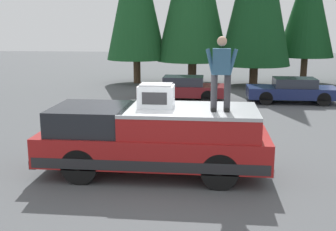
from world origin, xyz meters
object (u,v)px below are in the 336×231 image
at_px(pickup_truck, 154,139).
at_px(parked_car_maroon, 182,88).
at_px(parked_car_navy, 292,90).
at_px(compressor_unit, 156,95).
at_px(person_on_truck_bed, 221,72).

distance_m(pickup_truck, parked_car_maroon, 10.06).
bearing_deg(parked_car_navy, parked_car_maroon, 89.07).
height_order(pickup_truck, parked_car_navy, pickup_truck).
distance_m(parked_car_navy, parked_car_maroon, 5.17).
bearing_deg(compressor_unit, pickup_truck, 151.48).
relative_size(compressor_unit, parked_car_navy, 0.20).
height_order(compressor_unit, parked_car_navy, compressor_unit).
bearing_deg(person_on_truck_bed, compressor_unit, 77.84).
bearing_deg(parked_car_maroon, compressor_unit, -179.53).
height_order(parked_car_navy, parked_car_maroon, same).
height_order(pickup_truck, person_on_truck_bed, person_on_truck_bed).
xyz_separation_m(compressor_unit, parked_car_navy, (9.89, -5.09, -1.35)).
xyz_separation_m(pickup_truck, parked_car_maroon, (10.06, 0.03, -0.29)).
xyz_separation_m(parked_car_navy, parked_car_maroon, (0.08, 5.17, 0.00)).
bearing_deg(pickup_truck, person_on_truck_bed, -98.56).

